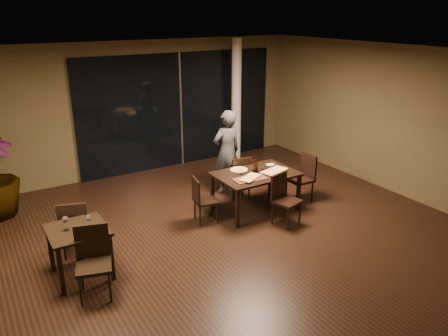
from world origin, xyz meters
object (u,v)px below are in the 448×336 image
at_px(chair_side_near, 93,257).
at_px(bottle_c, 254,163).
at_px(chair_main_right, 303,175).
at_px(bottle_a, 254,166).
at_px(chair_side_far, 75,226).
at_px(diner, 227,152).
at_px(side_table, 78,237).
at_px(chair_main_far, 240,175).
at_px(chair_main_left, 202,198).
at_px(main_table, 256,177).
at_px(bottle_b, 257,165).
at_px(chair_main_near, 283,196).

bearing_deg(chair_side_near, bottle_c, 34.76).
distance_m(chair_main_right, bottle_a, 1.15).
height_order(chair_side_far, diner, diner).
distance_m(side_table, chair_side_near, 0.52).
bearing_deg(chair_main_far, chair_main_left, 33.26).
bearing_deg(diner, chair_main_left, 39.43).
bearing_deg(side_table, main_table, 8.37).
bearing_deg(chair_main_left, bottle_b, -80.83).
bearing_deg(chair_side_far, bottle_c, -160.65).
bearing_deg(chair_main_far, chair_side_far, 17.83).
xyz_separation_m(chair_main_near, chair_side_far, (-3.44, 0.76, 0.01)).
xyz_separation_m(chair_main_far, bottle_b, (0.01, -0.55, 0.38)).
height_order(side_table, chair_main_right, chair_main_right).
height_order(chair_main_far, chair_main_left, chair_main_far).
distance_m(chair_side_far, bottle_b, 3.39).
height_order(bottle_a, bottle_b, bottle_a).
relative_size(chair_main_left, bottle_a, 3.21).
bearing_deg(diner, chair_side_far, 14.95).
bearing_deg(chair_side_far, side_table, 101.04).
distance_m(chair_side_near, bottle_c, 3.57).
height_order(side_table, chair_main_far, chair_main_far).
height_order(chair_main_near, bottle_a, bottle_a).
bearing_deg(chair_main_right, side_table, -83.34).
height_order(main_table, side_table, same).
height_order(main_table, chair_side_near, chair_side_near).
relative_size(main_table, bottle_b, 5.77).
xyz_separation_m(chair_side_far, bottle_a, (3.31, -0.04, 0.36)).
height_order(chair_main_left, bottle_b, bottle_b).
bearing_deg(chair_main_right, bottle_b, -97.13).
height_order(chair_main_right, bottle_c, bottle_c).
height_order(chair_main_near, chair_side_near, chair_side_near).
height_order(chair_side_near, diner, diner).
distance_m(side_table, bottle_a, 3.44).
bearing_deg(chair_main_left, bottle_a, -81.51).
height_order(chair_main_left, chair_side_far, chair_side_far).
bearing_deg(chair_side_far, bottle_b, -161.67).
bearing_deg(chair_main_right, main_table, -94.50).
distance_m(chair_main_near, chair_main_right, 1.12).
bearing_deg(bottle_c, side_table, -170.03).
xyz_separation_m(chair_side_far, bottle_b, (3.37, -0.02, 0.36)).
xyz_separation_m(chair_main_left, bottle_b, (1.16, -0.03, 0.41)).
bearing_deg(bottle_a, chair_main_left, 177.83).
xyz_separation_m(chair_main_far, bottle_c, (-0.00, -0.49, 0.40)).
relative_size(chair_main_near, chair_main_left, 1.08).
bearing_deg(chair_main_near, chair_main_right, 16.08).
height_order(main_table, chair_side_far, chair_side_far).
bearing_deg(diner, chair_main_near, 91.99).
bearing_deg(bottle_a, bottle_c, 59.11).
bearing_deg(bottle_c, chair_main_near, -83.85).
relative_size(chair_main_left, chair_side_near, 0.88).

